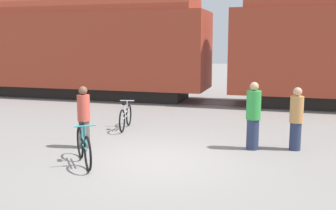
{
  "coord_description": "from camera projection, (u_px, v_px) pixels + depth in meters",
  "views": [
    {
      "loc": [
        2.65,
        -8.24,
        2.71
      ],
      "look_at": [
        -0.1,
        1.29,
        1.1
      ],
      "focal_mm": 42.0,
      "sensor_mm": 36.0,
      "label": 1
    }
  ],
  "objects": [
    {
      "name": "ground_plane",
      "position": [
        157.0,
        161.0,
        8.98
      ],
      "size": [
        80.0,
        80.0,
        0.0
      ],
      "primitive_type": "plane",
      "color": "gray"
    },
    {
      "name": "freight_train",
      "position": [
        220.0,
        38.0,
        17.14
      ],
      "size": [
        56.73,
        2.84,
        5.39
      ],
      "color": "black",
      "rests_on": "ground_plane"
    },
    {
      "name": "rail_near",
      "position": [
        216.0,
        105.0,
        16.92
      ],
      "size": [
        68.73,
        0.07,
        0.01
      ],
      "primitive_type": "cube",
      "color": "#4C4238",
      "rests_on": "ground_plane"
    },
    {
      "name": "rail_far",
      "position": [
        221.0,
        100.0,
        18.28
      ],
      "size": [
        68.73,
        0.07,
        0.01
      ],
      "primitive_type": "cube",
      "color": "#4C4238",
      "rests_on": "ground_plane"
    },
    {
      "name": "bicycle_teal",
      "position": [
        84.0,
        147.0,
        8.72
      ],
      "size": [
        1.11,
        1.42,
        0.94
      ],
      "color": "black",
      "rests_on": "ground_plane"
    },
    {
      "name": "bicycle_silver",
      "position": [
        126.0,
        117.0,
        12.26
      ],
      "size": [
        0.46,
        1.66,
        0.87
      ],
      "color": "black",
      "rests_on": "ground_plane"
    },
    {
      "name": "person_in_red",
      "position": [
        84.0,
        117.0,
        10.0
      ],
      "size": [
        0.32,
        0.32,
        1.6
      ],
      "rotation": [
        0.0,
        0.0,
        2.79
      ],
      "color": "#514C47",
      "rests_on": "ground_plane"
    },
    {
      "name": "person_in_green",
      "position": [
        253.0,
        116.0,
        9.86
      ],
      "size": [
        0.36,
        0.36,
        1.72
      ],
      "rotation": [
        0.0,
        0.0,
        1.6
      ],
      "color": "#283351",
      "rests_on": "ground_plane"
    },
    {
      "name": "person_in_tan",
      "position": [
        296.0,
        119.0,
        9.81
      ],
      "size": [
        0.33,
        0.33,
        1.59
      ],
      "rotation": [
        0.0,
        0.0,
        1.38
      ],
      "color": "#283351",
      "rests_on": "ground_plane"
    }
  ]
}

